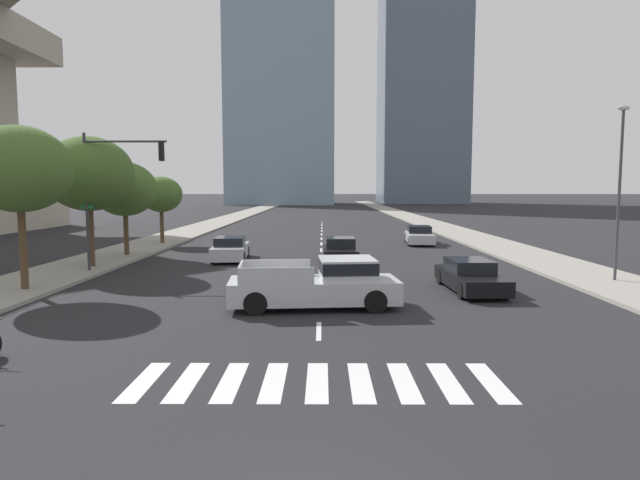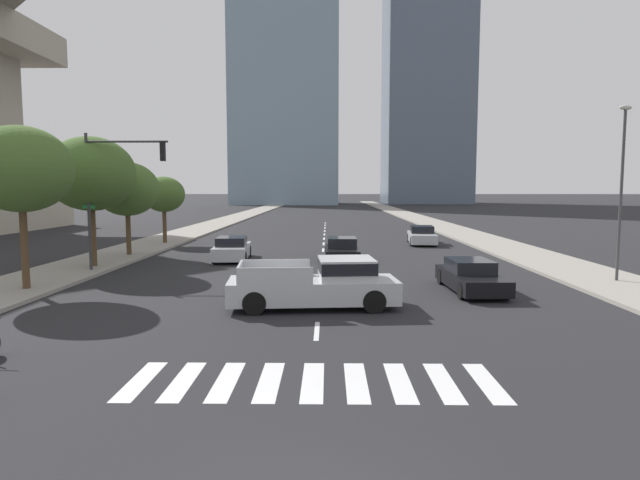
{
  "view_description": "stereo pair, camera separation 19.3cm",
  "coord_description": "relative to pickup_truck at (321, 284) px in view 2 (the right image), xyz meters",
  "views": [
    {
      "loc": [
        0.12,
        -5.91,
        3.99
      ],
      "look_at": [
        0.0,
        14.89,
        2.0
      ],
      "focal_mm": 30.13,
      "sensor_mm": 36.0,
      "label": 1
    },
    {
      "loc": [
        0.31,
        -5.9,
        3.99
      ],
      "look_at": [
        0.0,
        14.89,
        2.0
      ],
      "focal_mm": 30.13,
      "sensor_mm": 36.0,
      "label": 2
    }
  ],
  "objects": [
    {
      "name": "sidewalk_east",
      "position": [
        12.08,
        18.11,
        -0.74
      ],
      "size": [
        4.0,
        260.0,
        0.15
      ],
      "primitive_type": "cube",
      "color": "gray",
      "rests_on": "ground"
    },
    {
      "name": "sidewalk_west",
      "position": [
        -12.27,
        18.11,
        -0.74
      ],
      "size": [
        4.0,
        260.0,
        0.15
      ],
      "primitive_type": "cube",
      "color": "gray",
      "rests_on": "ground"
    },
    {
      "name": "crosswalk_near",
      "position": [
        -0.09,
        -7.0,
        -0.81
      ],
      "size": [
        7.65,
        2.35,
        0.01
      ],
      "color": "silver",
      "rests_on": "ground"
    },
    {
      "name": "lane_divider_center",
      "position": [
        -0.09,
        21.0,
        -0.81
      ],
      "size": [
        0.14,
        50.0,
        0.01
      ],
      "color": "silver",
      "rests_on": "ground"
    },
    {
      "name": "pickup_truck",
      "position": [
        0.0,
        0.0,
        0.0
      ],
      "size": [
        5.8,
        2.56,
        1.67
      ],
      "rotation": [
        0.0,
        0.0,
        0.09
      ],
      "color": "#B7BABF",
      "rests_on": "ground"
    },
    {
      "name": "sedan_black_0",
      "position": [
        1.0,
        12.1,
        -0.24
      ],
      "size": [
        1.88,
        4.31,
        1.26
      ],
      "rotation": [
        0.0,
        0.0,
        -1.56
      ],
      "color": "black",
      "rests_on": "ground"
    },
    {
      "name": "sedan_black_1",
      "position": [
        5.81,
        3.02,
        -0.25
      ],
      "size": [
        1.92,
        4.63,
        1.22
      ],
      "rotation": [
        0.0,
        0.0,
        -1.54
      ],
      "color": "black",
      "rests_on": "ground"
    },
    {
      "name": "sedan_silver_2",
      "position": [
        -5.16,
        12.02,
        -0.2
      ],
      "size": [
        2.05,
        4.53,
        1.32
      ],
      "rotation": [
        0.0,
        0.0,
        1.63
      ],
      "color": "#B7BABF",
      "rests_on": "ground"
    },
    {
      "name": "sedan_silver_3",
      "position": [
        7.02,
        20.99,
        -0.21
      ],
      "size": [
        2.2,
        4.74,
        1.3
      ],
      "rotation": [
        0.0,
        0.0,
        -1.66
      ],
      "color": "#B7BABF",
      "rests_on": "ground"
    },
    {
      "name": "traffic_signal_far",
      "position": [
        -9.73,
        7.34,
        3.68
      ],
      "size": [
        4.13,
        0.28,
        6.43
      ],
      "color": "#333335",
      "rests_on": "sidewalk_west"
    },
    {
      "name": "street_lamp_east",
      "position": [
        12.38,
        4.72,
        3.55
      ],
      "size": [
        0.5,
        0.24,
        7.24
      ],
      "color": "#3F3F42",
      "rests_on": "sidewalk_east"
    },
    {
      "name": "street_tree_nearest",
      "position": [
        -11.47,
        2.55,
        3.91
      ],
      "size": [
        3.86,
        3.86,
        6.23
      ],
      "color": "#4C3823",
      "rests_on": "sidewalk_west"
    },
    {
      "name": "street_tree_second",
      "position": [
        -11.47,
        8.61,
        3.9
      ],
      "size": [
        4.3,
        4.3,
        6.4
      ],
      "color": "#4C3823",
      "rests_on": "sidewalk_west"
    },
    {
      "name": "street_tree_third",
      "position": [
        -11.47,
        13.32,
        3.15
      ],
      "size": [
        3.67,
        3.67,
        5.38
      ],
      "color": "#4C3823",
      "rests_on": "sidewalk_west"
    },
    {
      "name": "street_tree_fourth",
      "position": [
        -11.47,
        20.29,
        2.77
      ],
      "size": [
        2.97,
        2.97,
        4.71
      ],
      "color": "#4C3823",
      "rests_on": "sidewalk_west"
    },
    {
      "name": "office_tower_center_skyline",
      "position": [
        26.83,
        131.32,
        35.61
      ],
      "size": [
        22.2,
        22.1,
        82.29
      ],
      "color": "slate",
      "rests_on": "ground"
    }
  ]
}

